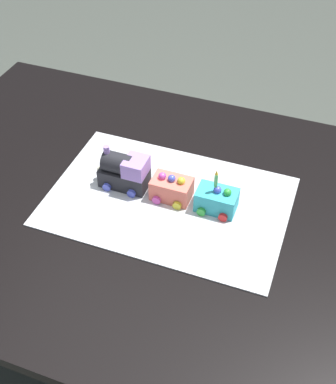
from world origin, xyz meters
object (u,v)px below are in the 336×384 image
Objects in this scene: birthday_candle at (216,179)px; dining_table at (148,230)px; cake_locomotive at (124,171)px; cake_car_flatbed_turquoise at (217,200)px; cake_car_tanker_coral at (172,188)px.

dining_table is at bearing -167.60° from birthday_candle.
dining_table is at bearing -25.29° from cake_locomotive.
birthday_candle is (-0.01, -0.00, 0.07)m from cake_car_flatbed_turquoise.
cake_car_tanker_coral is 0.13m from birthday_candle.
cake_locomotive is 1.40× the size of cake_car_tanker_coral.
cake_car_tanker_coral is 1.00× the size of cake_car_flatbed_turquoise.
birthday_candle is (0.16, 0.04, 0.21)m from dining_table.
birthday_candle is (0.11, -0.00, 0.07)m from cake_car_tanker_coral.
cake_locomotive is 0.25m from birthday_candle.
cake_car_tanker_coral and cake_car_flatbed_turquoise have the same top height.
cake_locomotive reaches higher than cake_car_flatbed_turquoise.
cake_locomotive is 0.13m from cake_car_tanker_coral.
cake_car_flatbed_turquoise is at bearing 0.00° from birthday_candle.
cake_car_flatbed_turquoise is (0.17, 0.04, 0.14)m from dining_table.
cake_car_tanker_coral is at bearing 34.66° from dining_table.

